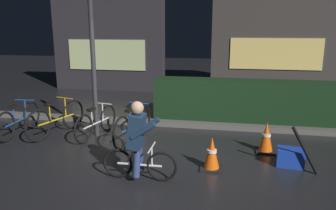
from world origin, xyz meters
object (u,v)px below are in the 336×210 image
at_px(street_post, 94,70).
at_px(blue_crate, 290,157).
at_px(traffic_cone_near, 212,154).
at_px(closed_umbrella, 305,150).
at_px(parked_bike_center_left, 96,122).
at_px(parked_bike_center_right, 133,125).
at_px(traffic_cone_far, 266,138).
at_px(cyclist, 138,140).
at_px(parked_bike_leftmost, 19,120).
at_px(parked_bike_left_mid, 57,119).

distance_m(street_post, blue_crate, 4.20).
bearing_deg(traffic_cone_near, closed_umbrella, 5.80).
height_order(parked_bike_center_left, parked_bike_center_right, parked_bike_center_right).
height_order(traffic_cone_far, cyclist, cyclist).
bearing_deg(parked_bike_leftmost, parked_bike_center_right, -90.43).
xyz_separation_m(traffic_cone_near, blue_crate, (1.31, 0.40, -0.12)).
xyz_separation_m(parked_bike_left_mid, blue_crate, (4.77, -0.79, -0.21)).
bearing_deg(parked_bike_left_mid, traffic_cone_near, -93.10).
xyz_separation_m(parked_bike_center_right, blue_crate, (2.99, -0.67, -0.20)).
xyz_separation_m(parked_bike_center_right, closed_umbrella, (3.15, -0.92, 0.03)).
bearing_deg(parked_bike_center_left, parked_bike_left_mid, 103.38).
bearing_deg(traffic_cone_far, traffic_cone_near, -134.21).
bearing_deg(parked_bike_left_mid, parked_bike_center_right, -77.73).
xyz_separation_m(parked_bike_left_mid, closed_umbrella, (4.93, -1.04, 0.03)).
distance_m(parked_bike_leftmost, parked_bike_center_left, 1.73).
bearing_deg(parked_bike_leftmost, parked_bike_center_left, -85.27).
bearing_deg(parked_bike_leftmost, closed_umbrella, -100.17).
xyz_separation_m(traffic_cone_far, closed_umbrella, (0.51, -0.84, 0.10)).
relative_size(street_post, blue_crate, 6.58).
relative_size(parked_bike_center_left, traffic_cone_near, 2.66).
height_order(parked_bike_leftmost, traffic_cone_near, parked_bike_leftmost).
bearing_deg(parked_bike_center_right, closed_umbrella, -96.37).
relative_size(parked_bike_center_right, traffic_cone_far, 2.85).
height_order(traffic_cone_far, closed_umbrella, closed_umbrella).
height_order(parked_bike_left_mid, parked_bike_center_left, parked_bike_left_mid).
bearing_deg(traffic_cone_far, cyclist, -142.95).
xyz_separation_m(traffic_cone_far, blue_crate, (0.35, -0.59, -0.13)).
bearing_deg(parked_bike_leftmost, blue_crate, -97.90).
relative_size(blue_crate, cyclist, 0.35).
xyz_separation_m(street_post, parked_bike_leftmost, (-1.68, -0.27, -1.11)).
distance_m(traffic_cone_near, closed_umbrella, 1.49).
height_order(parked_bike_leftmost, cyclist, cyclist).
distance_m(traffic_cone_near, traffic_cone_far, 1.38).
xyz_separation_m(parked_bike_center_left, blue_crate, (3.86, -0.81, -0.17)).
xyz_separation_m(parked_bike_left_mid, parked_bike_center_right, (1.78, -0.11, -0.01)).
relative_size(street_post, traffic_cone_near, 5.16).
bearing_deg(closed_umbrella, parked_bike_center_right, -7.86).
height_order(parked_bike_left_mid, traffic_cone_near, parked_bike_left_mid).
bearing_deg(cyclist, traffic_cone_near, 26.59).
xyz_separation_m(street_post, closed_umbrella, (4.06, -1.15, -1.06)).
bearing_deg(parked_bike_leftmost, traffic_cone_near, -105.03).
height_order(street_post, traffic_cone_far, street_post).
xyz_separation_m(blue_crate, closed_umbrella, (0.16, -0.25, 0.23)).
distance_m(parked_bike_center_left, traffic_cone_near, 2.82).
height_order(street_post, parked_bike_leftmost, street_post).
bearing_deg(cyclist, parked_bike_center_left, 128.37).
height_order(traffic_cone_far, blue_crate, traffic_cone_far).
bearing_deg(closed_umbrella, parked_bike_leftmost, -0.19).
height_order(parked_bike_leftmost, parked_bike_center_right, parked_bike_center_right).
relative_size(parked_bike_leftmost, cyclist, 1.28).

